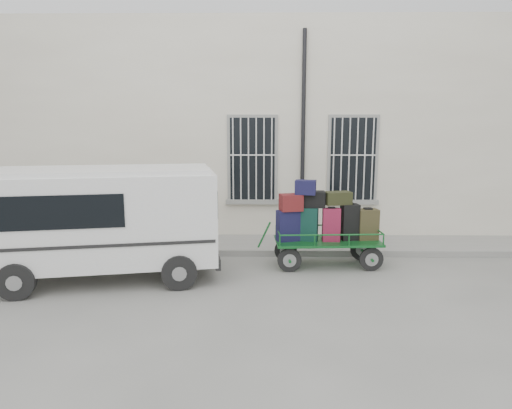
{
  "coord_description": "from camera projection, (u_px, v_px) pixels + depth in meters",
  "views": [
    {
      "loc": [
        -0.13,
        -9.34,
        3.13
      ],
      "look_at": [
        -0.28,
        1.0,
        1.35
      ],
      "focal_mm": 32.0,
      "sensor_mm": 36.0,
      "label": 1
    }
  ],
  "objects": [
    {
      "name": "sidewalk",
      "position": [
        267.0,
        245.0,
        11.89
      ],
      "size": [
        24.0,
        1.7,
        0.15
      ],
      "primitive_type": "cube",
      "color": "gray",
      "rests_on": "ground"
    },
    {
      "name": "building",
      "position": [
        267.0,
        130.0,
        14.64
      ],
      "size": [
        24.0,
        5.15,
        6.0
      ],
      "color": "beige",
      "rests_on": "ground"
    },
    {
      "name": "van",
      "position": [
        104.0,
        216.0,
        9.27
      ],
      "size": [
        4.83,
        2.74,
        2.29
      ],
      "rotation": [
        0.0,
        0.0,
        0.19
      ],
      "color": "white",
      "rests_on": "ground"
    },
    {
      "name": "luggage_cart",
      "position": [
        324.0,
        224.0,
        10.17
      ],
      "size": [
        2.76,
        1.18,
        1.96
      ],
      "rotation": [
        0.0,
        0.0,
        0.05
      ],
      "color": "black",
      "rests_on": "ground"
    },
    {
      "name": "ground",
      "position": [
        268.0,
        274.0,
        9.74
      ],
      "size": [
        80.0,
        80.0,
        0.0
      ],
      "primitive_type": "plane",
      "color": "slate",
      "rests_on": "ground"
    }
  ]
}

